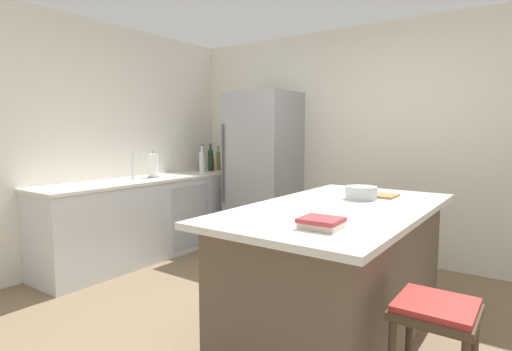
{
  "coord_description": "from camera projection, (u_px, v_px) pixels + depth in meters",
  "views": [
    {
      "loc": [
        1.54,
        -2.24,
        1.42
      ],
      "look_at": [
        -0.73,
        0.94,
        1.0
      ],
      "focal_mm": 28.36,
      "sensor_mm": 36.0,
      "label": 1
    }
  ],
  "objects": [
    {
      "name": "refrigerator",
      "position": [
        263.0,
        170.0,
        4.98
      ],
      "size": [
        0.76,
        0.73,
        1.9
      ],
      "color": "#93969B",
      "rests_on": "ground_plane"
    },
    {
      "name": "olive_oil_bottle",
      "position": [
        218.0,
        160.0,
        5.59
      ],
      "size": [
        0.05,
        0.05,
        0.32
      ],
      "color": "olive",
      "rests_on": "counter_run_left"
    },
    {
      "name": "kitchen_island",
      "position": [
        339.0,
        271.0,
        2.78
      ],
      "size": [
        1.07,
        2.02,
        0.92
      ],
      "color": "brown",
      "rests_on": "ground_plane"
    },
    {
      "name": "hot_sauce_bottle",
      "position": [
        212.0,
        164.0,
        5.53
      ],
      "size": [
        0.05,
        0.05,
        0.22
      ],
      "color": "red",
      "rests_on": "counter_run_left"
    },
    {
      "name": "mixing_bowl",
      "position": [
        361.0,
        193.0,
        2.99
      ],
      "size": [
        0.23,
        0.23,
        0.1
      ],
      "color": "#B2B5BA",
      "rests_on": "kitchen_island"
    },
    {
      "name": "vinegar_bottle",
      "position": [
        202.0,
        161.0,
        5.39
      ],
      "size": [
        0.06,
        0.06,
        0.34
      ],
      "color": "#994C23",
      "rests_on": "counter_run_left"
    },
    {
      "name": "ground_plane",
      "position": [
        263.0,
        334.0,
        2.85
      ],
      "size": [
        7.2,
        7.2,
        0.0
      ],
      "primitive_type": "plane",
      "color": "#7A664C"
    },
    {
      "name": "wall_left",
      "position": [
        66.0,
        144.0,
        4.13
      ],
      "size": [
        0.1,
        6.0,
        2.6
      ],
      "primitive_type": "cube",
      "color": "silver",
      "rests_on": "ground_plane"
    },
    {
      "name": "soda_bottle",
      "position": [
        202.0,
        161.0,
        5.25
      ],
      "size": [
        0.08,
        0.08,
        0.35
      ],
      "color": "silver",
      "rests_on": "counter_run_left"
    },
    {
      "name": "counter_run_left",
      "position": [
        152.0,
        217.0,
        4.66
      ],
      "size": [
        0.63,
        2.65,
        0.9
      ],
      "color": "silver",
      "rests_on": "ground_plane"
    },
    {
      "name": "sink_faucet",
      "position": [
        133.0,
        165.0,
        4.46
      ],
      "size": [
        0.15,
        0.05,
        0.3
      ],
      "color": "silver",
      "rests_on": "counter_run_left"
    },
    {
      "name": "wall_rear",
      "position": [
        376.0,
        143.0,
        4.54
      ],
      "size": [
        6.0,
        0.1,
        2.6
      ],
      "primitive_type": "cube",
      "color": "silver",
      "rests_on": "ground_plane"
    },
    {
      "name": "wine_bottle",
      "position": [
        211.0,
        160.0,
        5.43
      ],
      "size": [
        0.07,
        0.07,
        0.36
      ],
      "color": "#19381E",
      "rests_on": "counter_run_left"
    },
    {
      "name": "cookbook_stack",
      "position": [
        321.0,
        223.0,
        2.08
      ],
      "size": [
        0.21,
        0.19,
        0.06
      ],
      "color": "silver",
      "rests_on": "kitchen_island"
    },
    {
      "name": "paper_towel_roll",
      "position": [
        153.0,
        166.0,
        4.64
      ],
      "size": [
        0.14,
        0.14,
        0.31
      ],
      "color": "gray",
      "rests_on": "counter_run_left"
    },
    {
      "name": "bar_stool",
      "position": [
        435.0,
        326.0,
        1.88
      ],
      "size": [
        0.36,
        0.36,
        0.64
      ],
      "color": "#473828",
      "rests_on": "ground_plane"
    },
    {
      "name": "cutting_board",
      "position": [
        375.0,
        195.0,
        3.15
      ],
      "size": [
        0.32,
        0.22,
        0.02
      ],
      "color": "#9E7042",
      "rests_on": "kitchen_island"
    }
  ]
}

